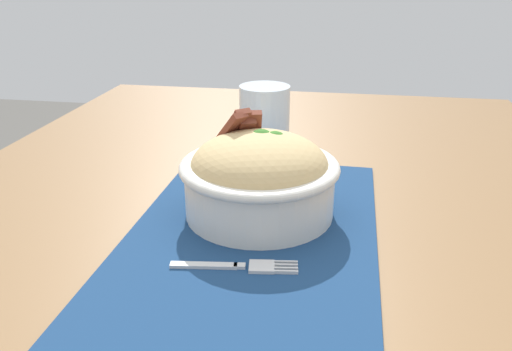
{
  "coord_description": "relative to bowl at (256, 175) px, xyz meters",
  "views": [
    {
      "loc": [
        0.55,
        0.09,
        1.01
      ],
      "look_at": [
        -0.01,
        -0.0,
        0.77
      ],
      "focal_mm": 36.15,
      "sensor_mm": 36.0,
      "label": 1
    }
  ],
  "objects": [
    {
      "name": "table",
      "position": [
        0.01,
        0.0,
        -0.11
      ],
      "size": [
        1.34,
        0.93,
        0.72
      ],
      "color": "olive",
      "rests_on": "ground_plane"
    },
    {
      "name": "fork",
      "position": [
        0.13,
        0.0,
        -0.05
      ],
      "size": [
        0.03,
        0.13,
        0.0
      ],
      "color": "silver",
      "rests_on": "placemat"
    },
    {
      "name": "drinking_glass",
      "position": [
        -0.2,
        -0.02,
        -0.0
      ],
      "size": [
        0.08,
        0.08,
        0.12
      ],
      "color": "silver",
      "rests_on": "table"
    },
    {
      "name": "placemat",
      "position": [
        0.05,
        0.01,
        -0.05
      ],
      "size": [
        0.46,
        0.29,
        0.0
      ],
      "primitive_type": "cube",
      "rotation": [
        0.0,
        0.0,
        -0.02
      ],
      "color": "navy",
      "rests_on": "table"
    },
    {
      "name": "bowl",
      "position": [
        0.0,
        0.0,
        0.0
      ],
      "size": [
        0.23,
        0.23,
        0.13
      ],
      "color": "silver",
      "rests_on": "placemat"
    }
  ]
}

